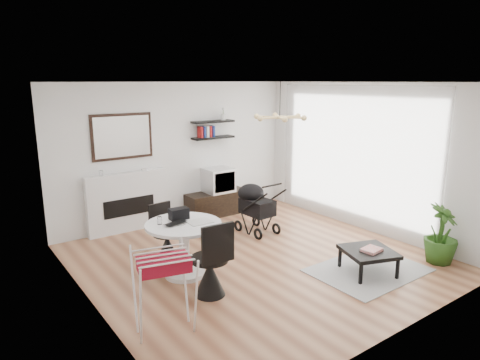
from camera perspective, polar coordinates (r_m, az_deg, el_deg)
floor at (r=6.80m, az=2.11°, el=-10.48°), size 5.00×5.00×0.00m
ceiling at (r=6.23m, az=2.33°, el=12.91°), size 5.00×5.00×0.00m
wall_back at (r=8.45m, az=-8.34°, el=3.64°), size 5.00×0.00×5.00m
wall_left at (r=5.26m, az=-19.75°, el=-2.79°), size 0.00×5.00×5.00m
wall_right at (r=8.14m, az=16.20°, el=2.90°), size 0.00×5.00×5.00m
sheer_curtain at (r=8.19m, az=14.67°, el=3.05°), size 0.04×3.60×2.60m
fireplace at (r=8.08m, az=-14.83°, el=-1.92°), size 1.50×0.17×2.16m
shelf_lower at (r=8.67m, az=-3.60°, el=5.67°), size 0.90×0.25×0.04m
shelf_upper at (r=8.64m, az=-3.63°, el=7.77°), size 0.90×0.25×0.04m
pendant_lamp at (r=6.94m, az=5.32°, el=8.34°), size 0.90×0.90×0.10m
tv_console at (r=8.86m, az=-3.10°, el=-3.13°), size 1.31×0.46×0.49m
crt_tv at (r=8.76m, az=-2.89°, el=0.00°), size 0.56×0.49×0.49m
dining_table at (r=6.13m, az=-7.48°, el=-8.08°), size 1.07×1.07×0.78m
laptop at (r=5.96m, az=-8.28°, el=-5.86°), size 0.38×0.29×0.03m
black_bag at (r=6.20m, az=-8.15°, el=-4.47°), size 0.28×0.18×0.16m
newspaper at (r=6.06m, az=-5.41°, el=-5.56°), size 0.34×0.29×0.01m
drinking_glass at (r=6.03m, az=-10.67°, el=-5.32°), size 0.07×0.07×0.11m
chair_far at (r=6.78m, az=-9.76°, el=-8.20°), size 0.42×0.43×0.88m
chair_near at (r=5.62m, az=-3.94°, el=-12.16°), size 0.49×0.50×1.03m
drying_rack at (r=4.86m, az=-10.06°, el=-14.43°), size 0.74×0.71×0.93m
stroller at (r=7.85m, az=2.04°, el=-3.93°), size 0.53×0.83×0.99m
rug at (r=6.69m, az=16.70°, el=-11.43°), size 1.64×1.18×0.01m
coffee_table at (r=6.48m, az=16.77°, el=-9.23°), size 0.87×0.87×0.35m
magazines at (r=6.43m, az=17.14°, el=-8.88°), size 0.30×0.24×0.04m
potted_plant at (r=7.20m, az=25.24°, el=-6.53°), size 0.62×0.62×0.91m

